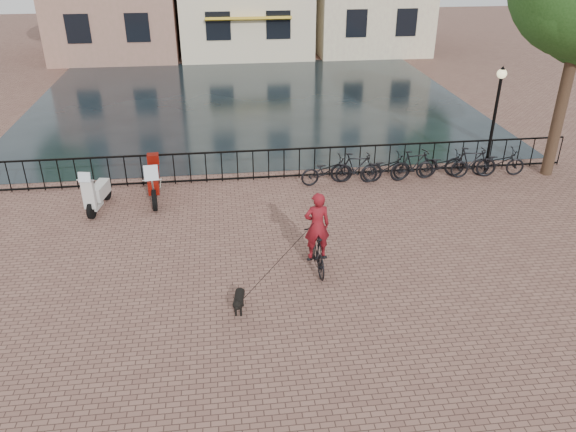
{
  "coord_description": "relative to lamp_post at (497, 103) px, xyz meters",
  "views": [
    {
      "loc": [
        -1.48,
        -8.73,
        7.3
      ],
      "look_at": [
        0.0,
        3.0,
        1.2
      ],
      "focal_mm": 35.0,
      "sensor_mm": 36.0,
      "label": 1
    }
  ],
  "objects": [
    {
      "name": "scooter",
      "position": [
        -12.28,
        -1.12,
        -1.65
      ],
      "size": [
        0.73,
        1.62,
        1.46
      ],
      "rotation": [
        0.0,
        0.0,
        -0.18
      ],
      "color": "beige",
      "rests_on": "ground"
    },
    {
      "name": "parked_bike_2",
      "position": [
        -3.5,
        -0.2,
        -1.93
      ],
      "size": [
        1.77,
        0.78,
        0.9
      ],
      "primitive_type": "imported",
      "rotation": [
        0.0,
        0.0,
        1.68
      ],
      "color": "black",
      "rests_on": "ground"
    },
    {
      "name": "parked_bike_5",
      "position": [
        -0.65,
        -0.2,
        -1.88
      ],
      "size": [
        1.72,
        0.73,
        1.0
      ],
      "primitive_type": "imported",
      "rotation": [
        0.0,
        0.0,
        1.41
      ],
      "color": "black",
      "rests_on": "ground"
    },
    {
      "name": "parked_bike_1",
      "position": [
        -4.45,
        -0.2,
        -1.88
      ],
      "size": [
        1.7,
        0.63,
        1.0
      ],
      "primitive_type": "imported",
      "rotation": [
        0.0,
        0.0,
        1.47
      ],
      "color": "black",
      "rests_on": "ground"
    },
    {
      "name": "parked_bike_6",
      "position": [
        0.3,
        -0.2,
        -1.93
      ],
      "size": [
        1.77,
        0.8,
        0.9
      ],
      "primitive_type": "imported",
      "rotation": [
        0.0,
        0.0,
        1.45
      ],
      "color": "black",
      "rests_on": "ground"
    },
    {
      "name": "parked_bike_4",
      "position": [
        -1.6,
        -0.2,
        -1.93
      ],
      "size": [
        1.76,
        0.74,
        0.9
      ],
      "primitive_type": "imported",
      "rotation": [
        0.0,
        0.0,
        1.49
      ],
      "color": "black",
      "rests_on": "ground"
    },
    {
      "name": "cyclist",
      "position": [
        -6.58,
        -5.08,
        -1.5
      ],
      "size": [
        0.75,
        1.72,
        2.32
      ],
      "rotation": [
        0.0,
        0.0,
        3.2
      ],
      "color": "black",
      "rests_on": "ground"
    },
    {
      "name": "railing",
      "position": [
        -7.2,
        0.4,
        -1.87
      ],
      "size": [
        20.0,
        0.05,
        1.02
      ],
      "color": "black",
      "rests_on": "ground"
    },
    {
      "name": "ground",
      "position": [
        -7.2,
        -7.6,
        -2.38
      ],
      "size": [
        100.0,
        100.0,
        0.0
      ],
      "primitive_type": "plane",
      "color": "brown",
      "rests_on": "ground"
    },
    {
      "name": "parked_bike_0",
      "position": [
        -5.4,
        -0.2,
        -1.93
      ],
      "size": [
        1.79,
        0.85,
        0.9
      ],
      "primitive_type": "imported",
      "rotation": [
        0.0,
        0.0,
        1.72
      ],
      "color": "black",
      "rests_on": "ground"
    },
    {
      "name": "lamp_post",
      "position": [
        0.0,
        0.0,
        0.0
      ],
      "size": [
        0.3,
        0.3,
        3.45
      ],
      "color": "black",
      "rests_on": "ground"
    },
    {
      "name": "parked_bike_3",
      "position": [
        -2.55,
        -0.2,
        -1.88
      ],
      "size": [
        1.72,
        0.72,
        1.0
      ],
      "primitive_type": "imported",
      "rotation": [
        0.0,
        0.0,
        1.73
      ],
      "color": "black",
      "rests_on": "ground"
    },
    {
      "name": "motorcycle",
      "position": [
        -10.72,
        -0.66,
        -1.65
      ],
      "size": [
        0.62,
        2.07,
        1.46
      ],
      "rotation": [
        0.0,
        0.0,
        0.07
      ],
      "color": "maroon",
      "rests_on": "ground"
    },
    {
      "name": "dog",
      "position": [
        -8.49,
        -6.55,
        -2.13
      ],
      "size": [
        0.36,
        0.78,
        0.51
      ],
      "rotation": [
        0.0,
        0.0,
        -0.15
      ],
      "color": "black",
      "rests_on": "ground"
    },
    {
      "name": "canal_water",
      "position": [
        -7.2,
        9.7,
        -2.38
      ],
      "size": [
        20.0,
        20.0,
        0.0
      ],
      "primitive_type": "plane",
      "color": "black",
      "rests_on": "ground"
    }
  ]
}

